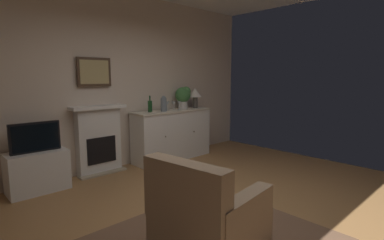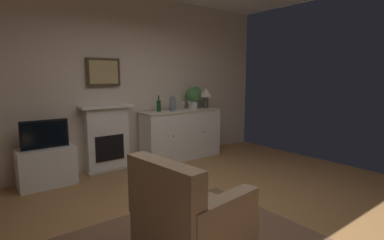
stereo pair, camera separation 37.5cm
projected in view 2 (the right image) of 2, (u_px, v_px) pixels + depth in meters
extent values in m
cube|color=#9E7042|center=(219.00, 217.00, 3.38)|extent=(6.08, 4.92, 0.10)
cube|color=beige|center=(125.00, 81.00, 5.06)|extent=(6.08, 0.06, 2.94)
cube|color=white|center=(107.00, 139.00, 4.87)|extent=(0.70, 0.18, 1.05)
cube|color=tan|center=(111.00, 170.00, 4.86)|extent=(0.77, 0.20, 0.03)
cube|color=black|center=(110.00, 148.00, 4.81)|extent=(0.48, 0.02, 0.42)
cube|color=white|center=(107.00, 106.00, 4.76)|extent=(0.87, 0.27, 0.05)
cube|color=#473323|center=(104.00, 72.00, 4.74)|extent=(0.55, 0.03, 0.45)
cube|color=tan|center=(104.00, 72.00, 4.72)|extent=(0.47, 0.01, 0.37)
cube|color=white|center=(182.00, 135.00, 5.57)|extent=(1.57, 0.45, 0.90)
cube|color=beige|center=(182.00, 111.00, 5.50)|extent=(1.60, 0.48, 0.03)
sphere|color=brown|center=(173.00, 136.00, 5.17)|extent=(0.02, 0.02, 0.02)
sphere|color=brown|center=(204.00, 132.00, 5.58)|extent=(0.02, 0.02, 0.02)
cylinder|color=#4C4742|center=(206.00, 102.00, 5.84)|extent=(0.10, 0.10, 0.22)
cone|color=silver|center=(206.00, 92.00, 5.81)|extent=(0.26, 0.26, 0.18)
cylinder|color=#193F1E|center=(159.00, 106.00, 5.23)|extent=(0.08, 0.08, 0.20)
cylinder|color=#193F1E|center=(159.00, 98.00, 5.21)|extent=(0.03, 0.03, 0.09)
cylinder|color=silver|center=(177.00, 110.00, 5.48)|extent=(0.06, 0.06, 0.00)
cylinder|color=silver|center=(177.00, 107.00, 5.47)|extent=(0.01, 0.01, 0.09)
cone|color=silver|center=(177.00, 103.00, 5.46)|extent=(0.07, 0.07, 0.07)
cylinder|color=silver|center=(183.00, 110.00, 5.50)|extent=(0.06, 0.06, 0.00)
cylinder|color=silver|center=(183.00, 107.00, 5.50)|extent=(0.01, 0.01, 0.09)
cone|color=silver|center=(183.00, 103.00, 5.48)|extent=(0.07, 0.07, 0.07)
cylinder|color=silver|center=(189.00, 110.00, 5.55)|extent=(0.06, 0.06, 0.00)
cylinder|color=silver|center=(189.00, 107.00, 5.54)|extent=(0.01, 0.01, 0.09)
cone|color=silver|center=(189.00, 103.00, 5.53)|extent=(0.07, 0.07, 0.07)
cylinder|color=slate|center=(172.00, 105.00, 5.30)|extent=(0.11, 0.11, 0.24)
sphere|color=slate|center=(172.00, 98.00, 5.28)|extent=(0.08, 0.08, 0.08)
cube|color=white|center=(47.00, 167.00, 4.18)|extent=(0.75, 0.42, 0.55)
cube|color=black|center=(45.00, 134.00, 4.10)|extent=(0.62, 0.06, 0.40)
cube|color=black|center=(45.00, 134.00, 4.07)|extent=(0.57, 0.01, 0.35)
cylinder|color=beige|center=(193.00, 105.00, 5.72)|extent=(0.18, 0.18, 0.14)
sphere|color=#3D753D|center=(193.00, 95.00, 5.69)|extent=(0.30, 0.30, 0.30)
sphere|color=#3D753D|center=(196.00, 91.00, 5.69)|extent=(0.18, 0.18, 0.18)
cube|color=#8C7259|center=(195.00, 229.00, 2.51)|extent=(0.88, 0.85, 0.32)
cube|color=#8C7259|center=(164.00, 194.00, 2.22)|extent=(0.25, 0.77, 0.50)
cube|color=#8C7259|center=(224.00, 211.00, 2.24)|extent=(0.73, 0.22, 0.22)
cube|color=#8C7259|center=(171.00, 188.00, 2.69)|extent=(0.73, 0.22, 0.22)
cylinder|color=#473323|center=(196.00, 224.00, 3.00)|extent=(0.05, 0.05, 0.10)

